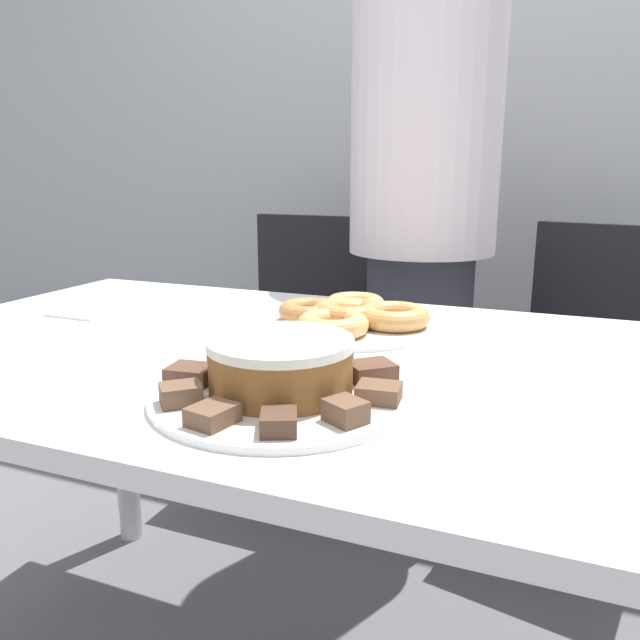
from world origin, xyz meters
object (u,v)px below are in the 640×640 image
plate_cake (281,395)px  plate_donuts (347,325)px  frosted_cake (281,365)px  office_chair_left (295,361)px  office_chair_right (584,397)px  napkin (83,313)px  person_standing (422,235)px

plate_cake → plate_donuts: bearing=96.9°
plate_donuts → frosted_cake: (0.05, -0.38, 0.04)m
office_chair_left → office_chair_right: same height
plate_donuts → frosted_cake: size_ratio=1.76×
napkin → plate_cake: bearing=-25.9°
frosted_cake → napkin: 0.65m
person_standing → napkin: person_standing is taller
person_standing → plate_cake: (0.05, -0.97, -0.11)m
office_chair_left → plate_donuts: 0.90m
frosted_cake → napkin: size_ratio=1.58×
plate_cake → napkin: (-0.58, 0.28, -0.00)m
frosted_cake → office_chair_left: bearing=113.6°
person_standing → office_chair_right: size_ratio=1.86×
person_standing → plate_cake: bearing=-87.3°
plate_donuts → frosted_cake: frosted_cake is taller
plate_cake → frosted_cake: size_ratio=1.80×
plate_donuts → person_standing: bearing=90.0°
napkin → frosted_cake: bearing=-25.9°
office_chair_right → frosted_cake: office_chair_right is taller
person_standing → frosted_cake: bearing=-87.3°
plate_donuts → frosted_cake: bearing=-83.1°
plate_cake → plate_donuts: (-0.05, 0.38, 0.00)m
office_chair_right → plate_donuts: office_chair_right is taller
plate_cake → frosted_cake: frosted_cake is taller
office_chair_right → frosted_cake: (-0.40, -1.09, 0.37)m
person_standing → plate_cake: person_standing is taller
office_chair_left → napkin: office_chair_left is taller
office_chair_left → plate_cake: 1.24m
plate_cake → napkin: plate_cake is taller
office_chair_left → plate_cake: office_chair_left is taller
person_standing → frosted_cake: 0.97m
office_chair_right → plate_donuts: size_ratio=2.64×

